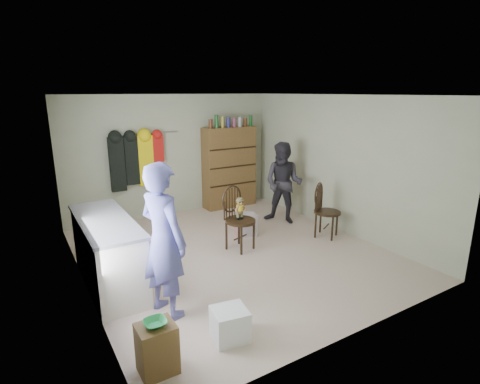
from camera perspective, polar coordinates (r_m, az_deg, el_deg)
ground_plane at (r=6.19m, az=-1.02°, el=-9.25°), size 5.00×5.00×0.00m
room_walls at (r=6.18m, az=-3.60°, el=6.00°), size 5.00×5.00×5.00m
counter at (r=5.37m, az=-19.50°, el=-8.62°), size 0.64×1.86×0.94m
stool at (r=3.84m, az=-12.53°, el=-22.27°), size 0.34×0.29×0.49m
bowl at (r=3.68m, az=-12.79°, el=-18.90°), size 0.21×0.21×0.05m
plastic_tub at (r=4.20m, az=-1.56°, el=-19.48°), size 0.41×0.40×0.34m
chair_front at (r=6.15m, az=-0.35°, el=-3.44°), size 0.60×0.60×1.07m
chair_far at (r=6.87m, az=12.71°, el=-2.39°), size 0.60×0.60×0.99m
striped_bag at (r=6.86m, az=0.88°, el=-4.98°), size 0.44×0.39×0.40m
person_left at (r=4.37m, az=-11.58°, el=-7.25°), size 0.63×0.77×1.83m
person_right at (r=7.41m, az=6.63°, el=1.36°), size 0.94×0.99×1.61m
dresser at (r=8.42m, az=-1.64°, el=3.87°), size 1.20×0.39×2.07m
coat_rack at (r=7.64m, az=-15.67°, el=4.72°), size 1.42×0.12×1.09m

